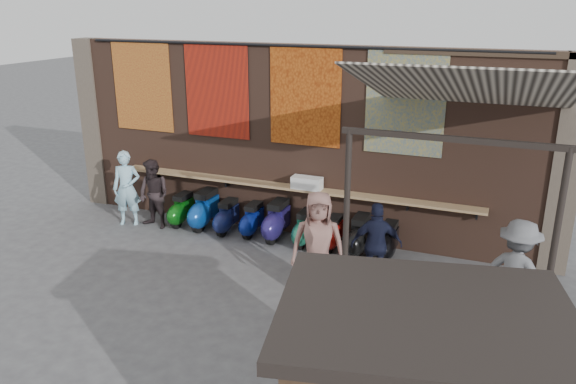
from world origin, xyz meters
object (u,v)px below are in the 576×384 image
(scooter_stool_5, at_px, (305,229))
(shopper_tan, at_px, (318,244))
(scooter_stool_1, at_px, (205,210))
(shelf_box, at_px, (307,183))
(shopper_grey, at_px, (516,274))
(scooter_stool_2, at_px, (227,217))
(diner_right, at_px, (154,194))
(scooter_stool_7, at_px, (360,236))
(shopper_navy, at_px, (376,245))
(scooter_stool_4, at_px, (277,221))
(scooter_stool_6, at_px, (333,233))
(diner_left, at_px, (127,188))
(scooter_stool_0, at_px, (182,210))
(scooter_stool_3, at_px, (253,220))
(scooter_stool_8, at_px, (388,242))

(scooter_stool_5, relative_size, shopper_tan, 0.41)
(scooter_stool_1, height_order, shopper_tan, shopper_tan)
(shelf_box, relative_size, shopper_grey, 0.36)
(scooter_stool_2, xyz_separation_m, diner_right, (-1.63, -0.31, 0.42))
(scooter_stool_7, relative_size, shopper_navy, 0.54)
(scooter_stool_5, xyz_separation_m, shopper_grey, (4.03, -1.69, 0.51))
(scooter_stool_4, xyz_separation_m, scooter_stool_6, (1.25, -0.01, -0.08))
(diner_left, bearing_deg, scooter_stool_7, -18.36)
(shelf_box, distance_m, shopper_grey, 4.58)
(scooter_stool_6, xyz_separation_m, shopper_tan, (0.31, -1.89, 0.59))
(diner_left, bearing_deg, shelf_box, -12.78)
(scooter_stool_2, xyz_separation_m, scooter_stool_6, (2.40, 0.06, -0.02))
(shopper_grey, bearing_deg, shopper_navy, 7.27)
(scooter_stool_0, xyz_separation_m, scooter_stool_1, (0.58, 0.02, 0.07))
(scooter_stool_5, relative_size, diner_left, 0.45)
(scooter_stool_2, bearing_deg, scooter_stool_7, 0.21)
(diner_right, distance_m, shopper_tan, 4.60)
(scooter_stool_0, distance_m, scooter_stool_2, 1.17)
(scooter_stool_4, bearing_deg, diner_right, -172.32)
(scooter_stool_6, height_order, shopper_tan, shopper_tan)
(scooter_stool_2, height_order, scooter_stool_4, scooter_stool_4)
(scooter_stool_6, height_order, diner_right, diner_right)
(shelf_box, distance_m, diner_left, 4.11)
(scooter_stool_4, height_order, scooter_stool_6, scooter_stool_4)
(scooter_stool_6, relative_size, scooter_stool_7, 0.86)
(scooter_stool_3, xyz_separation_m, diner_left, (-2.89, -0.43, 0.50))
(shelf_box, xyz_separation_m, scooter_stool_8, (1.82, -0.32, -0.89))
(shelf_box, relative_size, shopper_tan, 0.34)
(shelf_box, height_order, scooter_stool_1, shelf_box)
(scooter_stool_7, bearing_deg, scooter_stool_5, 179.80)
(scooter_stool_4, xyz_separation_m, shopper_grey, (4.68, -1.74, 0.46))
(diner_right, bearing_deg, scooter_stool_8, 13.36)
(shelf_box, xyz_separation_m, scooter_stool_0, (-2.89, -0.28, -0.89))
(scooter_stool_4, distance_m, scooter_stool_5, 0.65)
(scooter_stool_2, bearing_deg, shopper_tan, -34.13)
(shelf_box, height_order, scooter_stool_3, shelf_box)
(scooter_stool_5, bearing_deg, shopper_navy, -33.04)
(scooter_stool_7, distance_m, shopper_navy, 1.34)
(scooter_stool_0, xyz_separation_m, diner_right, (-0.47, -0.35, 0.42))
(scooter_stool_0, xyz_separation_m, shopper_navy, (4.72, -1.16, 0.41))
(diner_left, bearing_deg, scooter_stool_5, -17.16)
(scooter_stool_0, bearing_deg, shopper_navy, -13.87)
(scooter_stool_3, distance_m, shopper_navy, 3.23)
(scooter_stool_3, bearing_deg, scooter_stool_5, -2.39)
(scooter_stool_8, bearing_deg, scooter_stool_2, 179.98)
(scooter_stool_6, bearing_deg, scooter_stool_3, 179.70)
(scooter_stool_4, xyz_separation_m, shopper_tan, (1.56, -1.90, 0.51))
(scooter_stool_6, bearing_deg, diner_right, -174.77)
(scooter_stool_3, height_order, scooter_stool_4, scooter_stool_4)
(diner_left, distance_m, shopper_grey, 8.25)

